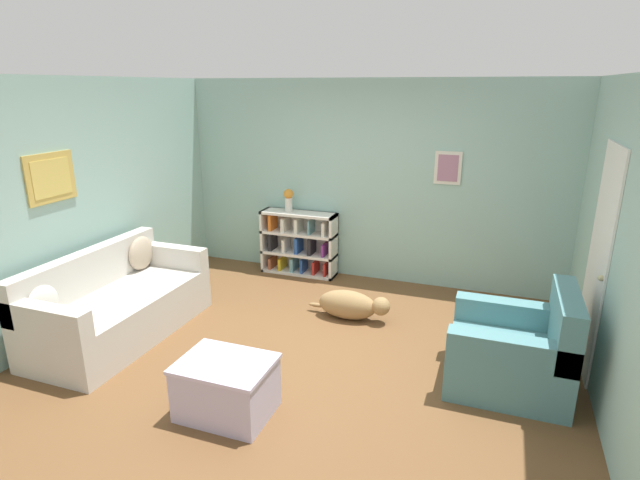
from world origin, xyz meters
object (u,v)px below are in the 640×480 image
(couch, at_px, (117,305))
(coffee_table, at_px, (226,386))
(bookshelf, at_px, (299,243))
(dog, at_px, (351,305))
(vase, at_px, (289,199))
(recliner_chair, at_px, (516,352))

(couch, xyz_separation_m, coffee_table, (1.74, -0.78, -0.08))
(bookshelf, xyz_separation_m, dog, (1.10, -1.15, -0.26))
(bookshelf, xyz_separation_m, coffee_table, (0.66, -3.10, -0.18))
(bookshelf, relative_size, vase, 3.36)
(coffee_table, distance_m, dog, 2.01)
(bookshelf, bearing_deg, couch, -114.92)
(couch, relative_size, recliner_chair, 1.96)
(vase, bearing_deg, dog, -42.57)
(couch, height_order, recliner_chair, recliner_chair)
(recliner_chair, distance_m, vase, 3.56)
(recliner_chair, distance_m, coffee_table, 2.45)
(dog, bearing_deg, bookshelf, 133.66)
(couch, relative_size, bookshelf, 1.85)
(couch, distance_m, vase, 2.59)
(dog, bearing_deg, coffee_table, -102.68)
(recliner_chair, xyz_separation_m, dog, (-1.70, 0.76, -0.15))
(coffee_table, xyz_separation_m, dog, (0.44, 1.96, -0.08))
(couch, distance_m, bookshelf, 2.56)
(vase, bearing_deg, bookshelf, 7.90)
(bookshelf, height_order, dog, bookshelf)
(recliner_chair, height_order, dog, recliner_chair)
(couch, height_order, coffee_table, couch)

